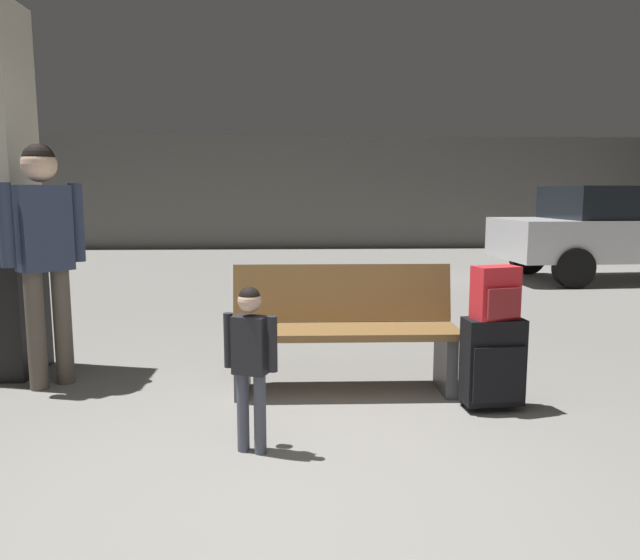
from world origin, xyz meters
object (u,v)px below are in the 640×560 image
parked_car_side (625,230)px  bench (344,329)px  suitcase (493,362)px  backpack_bright (496,293)px  adult (44,239)px  child (250,352)px

parked_car_side → bench: bearing=-133.0°
suitcase → parked_car_side: bearing=55.0°
suitcase → parked_car_side: 7.14m
backpack_bright → adult: adult is taller
bench → parked_car_side: bearing=47.0°
backpack_bright → parked_car_side: 7.13m
suitcase → child: (-1.52, -0.59, 0.24)m
bench → parked_car_side: parked_car_side is taller
backpack_bright → child: 1.65m
bench → adult: (-2.13, 0.16, 0.64)m
backpack_bright → parked_car_side: parked_car_side is taller
suitcase → adult: adult is taller
child → adult: (-1.54, 1.21, 0.51)m
bench → suitcase: bearing=-26.4°
backpack_bright → parked_car_side: size_ratio=0.08×
bench → suitcase: (0.93, -0.46, -0.12)m
backpack_bright → adult: 3.14m
parked_car_side → child: bearing=-131.1°
suitcase → parked_car_side: (4.09, 5.84, 0.48)m
parked_car_side → suitcase: bearing=-125.0°
backpack_bright → adult: size_ratio=0.19×
bench → parked_car_side: size_ratio=0.38×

